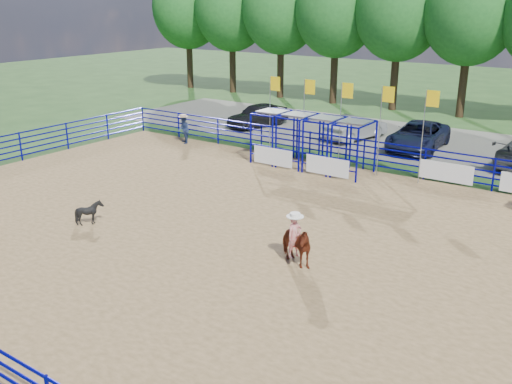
% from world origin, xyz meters
% --- Properties ---
extents(ground, '(120.00, 120.00, 0.00)m').
position_xyz_m(ground, '(0.00, 0.00, 0.00)').
color(ground, '#315823').
rests_on(ground, ground).
extents(arena_dirt, '(30.00, 20.00, 0.02)m').
position_xyz_m(arena_dirt, '(0.00, 0.00, 0.01)').
color(arena_dirt, '#A28151').
rests_on(arena_dirt, ground).
extents(gravel_strip, '(40.00, 10.00, 0.01)m').
position_xyz_m(gravel_strip, '(0.00, 17.00, 0.01)').
color(gravel_strip, slate).
rests_on(gravel_strip, ground).
extents(horse_and_rider, '(1.74, 1.26, 2.37)m').
position_xyz_m(horse_and_rider, '(2.72, -0.97, 0.84)').
color(horse_and_rider, maroon).
rests_on(horse_and_rider, arena_dirt).
extents(calf, '(0.95, 0.88, 0.91)m').
position_xyz_m(calf, '(-5.15, -2.38, 0.47)').
color(calf, black).
rests_on(calf, arena_dirt).
extents(spectator_cowboy, '(0.98, 0.95, 1.64)m').
position_xyz_m(spectator_cowboy, '(-10.67, 8.97, 0.85)').
color(spectator_cowboy, navy).
rests_on(spectator_cowboy, arena_dirt).
extents(car_a, '(2.62, 4.66, 1.50)m').
position_xyz_m(car_a, '(-9.89, 15.29, 0.76)').
color(car_a, black).
rests_on(car_a, gravel_strip).
extents(car_b, '(2.43, 4.52, 1.42)m').
position_xyz_m(car_b, '(-3.05, 15.53, 0.72)').
color(car_b, gray).
rests_on(car_b, gravel_strip).
extents(car_c, '(2.84, 5.54, 1.50)m').
position_xyz_m(car_c, '(0.79, 15.30, 0.76)').
color(car_c, '#151A36').
rests_on(car_c, gravel_strip).
extents(perimeter_fence, '(30.10, 20.10, 1.50)m').
position_xyz_m(perimeter_fence, '(0.00, 0.00, 0.75)').
color(perimeter_fence, '#06068F').
rests_on(perimeter_fence, ground).
extents(chute_assembly, '(19.32, 2.41, 4.20)m').
position_xyz_m(chute_assembly, '(-1.90, 8.84, 1.26)').
color(chute_assembly, '#06068F').
rests_on(chute_assembly, ground).
extents(treeline, '(56.40, 6.40, 11.24)m').
position_xyz_m(treeline, '(0.00, 26.00, 7.53)').
color(treeline, '#3F2B19').
rests_on(treeline, ground).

